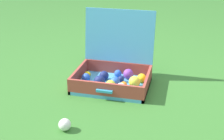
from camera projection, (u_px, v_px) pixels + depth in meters
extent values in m
plane|color=#336B28|center=(122.00, 93.00, 2.13)|extent=(16.00, 16.00, 0.00)
cube|color=#4799C6|center=(112.00, 85.00, 2.21)|extent=(0.52, 0.39, 0.03)
cube|color=#9E3D33|center=(78.00, 76.00, 2.25)|extent=(0.02, 0.39, 0.12)
cube|color=#9E3D33|center=(147.00, 83.00, 2.14)|extent=(0.02, 0.39, 0.12)
cube|color=#9E3D33|center=(105.00, 91.00, 2.03)|extent=(0.49, 0.02, 0.12)
cube|color=#9E3D33|center=(118.00, 69.00, 2.36)|extent=(0.49, 0.02, 0.12)
cube|color=#4799C6|center=(119.00, 36.00, 2.29)|extent=(0.52, 0.08, 0.39)
cube|color=teal|center=(104.00, 91.00, 2.00)|extent=(0.11, 0.02, 0.02)
sphere|color=navy|center=(104.00, 76.00, 2.25)|extent=(0.07, 0.07, 0.07)
sphere|color=purple|center=(128.00, 74.00, 2.27)|extent=(0.08, 0.08, 0.08)
sphere|color=#CCDB38|center=(110.00, 85.00, 2.11)|extent=(0.07, 0.07, 0.07)
sphere|color=blue|center=(115.00, 81.00, 2.16)|extent=(0.07, 0.07, 0.07)
sphere|color=white|center=(86.00, 86.00, 2.12)|extent=(0.04, 0.04, 0.04)
sphere|color=#CCDB38|center=(134.00, 82.00, 2.14)|extent=(0.08, 0.08, 0.08)
sphere|color=yellow|center=(87.00, 75.00, 2.29)|extent=(0.05, 0.05, 0.05)
sphere|color=navy|center=(100.00, 81.00, 2.15)|extent=(0.08, 0.08, 0.08)
sphere|color=white|center=(121.00, 88.00, 2.07)|extent=(0.07, 0.07, 0.07)
sphere|color=orange|center=(124.00, 85.00, 2.13)|extent=(0.05, 0.05, 0.05)
sphere|color=blue|center=(86.00, 77.00, 2.23)|extent=(0.06, 0.06, 0.06)
sphere|color=blue|center=(118.00, 73.00, 2.30)|extent=(0.05, 0.05, 0.05)
sphere|color=navy|center=(121.00, 79.00, 2.22)|extent=(0.05, 0.05, 0.05)
sphere|color=yellow|center=(142.00, 78.00, 2.21)|extent=(0.07, 0.07, 0.07)
sphere|color=white|center=(65.00, 125.00, 1.71)|extent=(0.07, 0.07, 0.07)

